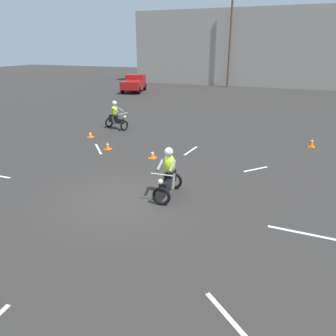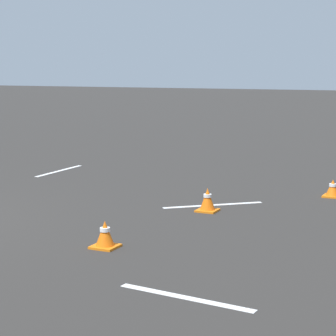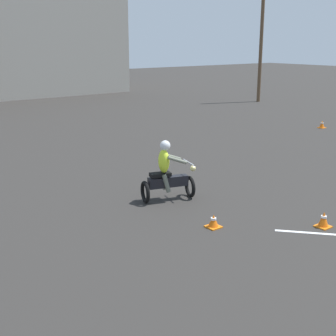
# 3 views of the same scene
# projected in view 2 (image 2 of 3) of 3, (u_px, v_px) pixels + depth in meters

# --- Properties ---
(traffic_cone_near_right) EXTENTS (0.32, 0.32, 0.37)m
(traffic_cone_near_right) POSITION_uv_depth(u_px,v_px,m) (208.00, 200.00, 10.35)
(traffic_cone_near_right) COLOR orange
(traffic_cone_near_right) RESTS_ON ground
(traffic_cone_mid_center) EXTENTS (0.32, 0.32, 0.35)m
(traffic_cone_mid_center) POSITION_uv_depth(u_px,v_px,m) (105.00, 235.00, 8.27)
(traffic_cone_mid_center) COLOR orange
(traffic_cone_mid_center) RESTS_ON ground
(traffic_cone_far_left) EXTENTS (0.32, 0.32, 0.31)m
(traffic_cone_far_left) POSITION_uv_depth(u_px,v_px,m) (333.00, 189.00, 11.51)
(traffic_cone_far_left) COLOR orange
(traffic_cone_far_left) RESTS_ON ground
(lane_stripe_n) EXTENTS (0.24, 1.50, 0.01)m
(lane_stripe_n) POSITION_uv_depth(u_px,v_px,m) (185.00, 297.00, 6.48)
(lane_stripe_n) COLOR silver
(lane_stripe_n) RESTS_ON ground
(lane_stripe_nw) EXTENTS (1.21, 1.36, 0.01)m
(lane_stripe_nw) POSITION_uv_depth(u_px,v_px,m) (213.00, 205.00, 10.84)
(lane_stripe_nw) COLOR silver
(lane_stripe_nw) RESTS_ON ground
(lane_stripe_w) EXTENTS (1.75, 0.15, 0.01)m
(lane_stripe_w) POSITION_uv_depth(u_px,v_px,m) (59.00, 171.00, 14.42)
(lane_stripe_w) COLOR silver
(lane_stripe_w) RESTS_ON ground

